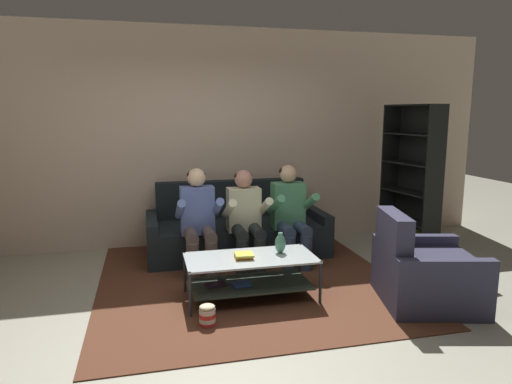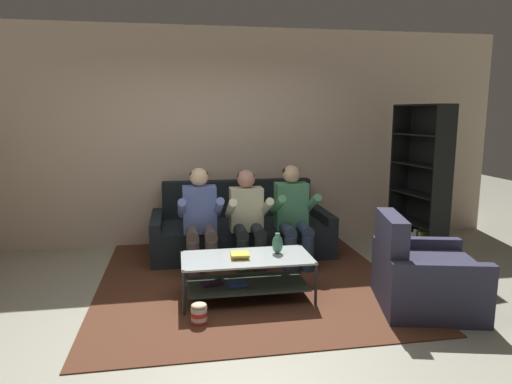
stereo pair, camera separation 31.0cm
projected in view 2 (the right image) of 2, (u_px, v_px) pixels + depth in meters
name	position (u px, v px, depth m)	size (l,w,h in m)	color
ground	(223.00, 317.00, 4.05)	(16.80, 16.80, 0.00)	#A7A692
back_partition	(204.00, 138.00, 6.18)	(8.40, 0.12, 2.90)	beige
couch	(241.00, 231.00, 5.87)	(2.24, 0.98, 0.90)	black
person_seated_left	(200.00, 216.00, 5.16)	(0.50, 0.58, 1.17)	brown
person_seated_middle	(248.00, 215.00, 5.25)	(0.50, 0.58, 1.13)	black
person_seated_right	(293.00, 212.00, 5.34)	(0.50, 0.58, 1.18)	#2F3E57
coffee_table	(246.00, 271.00, 4.41)	(1.25, 0.61, 0.42)	#B1BCBD
area_rug	(245.00, 275.00, 5.06)	(3.10, 3.42, 0.01)	#542F1E
vase	(277.00, 244.00, 4.48)	(0.11, 0.11, 0.21)	#457B62
book_stack	(240.00, 255.00, 4.35)	(0.18, 0.19, 0.05)	orange
bookshelf	(420.00, 197.00, 5.89)	(0.42, 0.90, 1.89)	black
armchair	(423.00, 277.00, 4.20)	(1.04, 1.07, 0.87)	#313147
popcorn_tub	(199.00, 313.00, 3.89)	(0.14, 0.14, 0.19)	red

